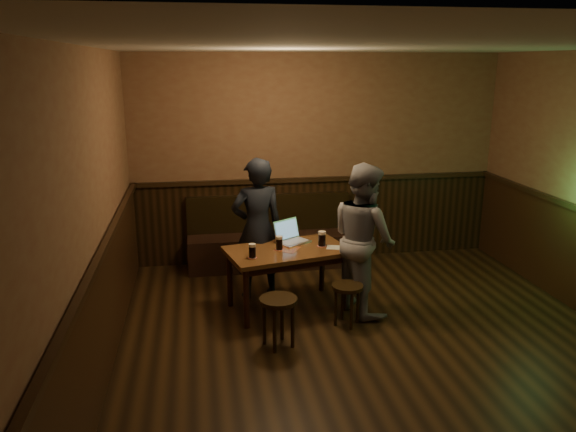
% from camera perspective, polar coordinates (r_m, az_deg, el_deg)
% --- Properties ---
extents(room, '(5.04, 6.04, 2.84)m').
position_cam_1_polar(room, '(5.11, 9.70, -1.61)').
color(room, black).
rests_on(room, ground).
extents(bench, '(2.20, 0.50, 0.95)m').
position_cam_1_polar(bench, '(7.57, -1.79, -2.81)').
color(bench, black).
rests_on(bench, ground).
extents(pub_table, '(1.43, 1.02, 0.70)m').
position_cam_1_polar(pub_table, '(6.18, -0.09, -4.18)').
color(pub_table, brown).
rests_on(pub_table, ground).
extents(stool_left, '(0.48, 0.48, 0.50)m').
position_cam_1_polar(stool_left, '(5.44, -0.99, -9.32)').
color(stool_left, black).
rests_on(stool_left, ground).
extents(stool_right, '(0.37, 0.37, 0.44)m').
position_cam_1_polar(stool_right, '(5.92, 6.04, -7.78)').
color(stool_right, black).
rests_on(stool_right, ground).
extents(pint_left, '(0.10, 0.10, 0.16)m').
position_cam_1_polar(pint_left, '(5.87, -3.65, -3.54)').
color(pint_left, maroon).
rests_on(pint_left, pub_table).
extents(pint_mid, '(0.10, 0.10, 0.16)m').
position_cam_1_polar(pint_mid, '(6.11, -0.89, -2.75)').
color(pint_mid, maroon).
rests_on(pint_mid, pub_table).
extents(pint_right, '(0.11, 0.11, 0.17)m').
position_cam_1_polar(pint_right, '(6.23, 3.47, -2.31)').
color(pint_right, maroon).
rests_on(pint_right, pub_table).
extents(laptop, '(0.44, 0.42, 0.25)m').
position_cam_1_polar(laptop, '(6.38, 0.24, -2.09)').
color(laptop, silver).
rests_on(laptop, pub_table).
extents(menu, '(0.26, 0.21, 0.00)m').
position_cam_1_polar(menu, '(6.22, 4.97, -3.21)').
color(menu, silver).
rests_on(menu, pub_table).
extents(person_suit, '(0.66, 0.48, 1.65)m').
position_cam_1_polar(person_suit, '(6.44, -3.15, -1.31)').
color(person_suit, black).
rests_on(person_suit, ground).
extents(person_grey, '(0.83, 0.95, 1.66)m').
position_cam_1_polar(person_grey, '(6.14, 7.68, -2.27)').
color(person_grey, gray).
rests_on(person_grey, ground).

